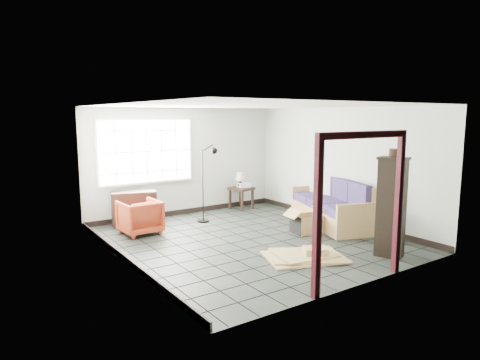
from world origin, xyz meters
TOP-DOWN VIEW (x-y plane):
  - ground at (0.00, 0.00)m, footprint 5.50×5.50m
  - room_shell at (0.00, 0.03)m, footprint 5.02×5.52m
  - window_panel at (-1.00, 2.70)m, footprint 2.32×0.08m
  - doorway_trim at (0.00, -2.70)m, footprint 1.80×0.08m
  - futon_sofa at (2.22, -0.08)m, footprint 1.58×2.47m
  - armchair at (-1.62, 1.61)m, footprint 0.79×0.74m
  - side_table at (1.44, 2.40)m, footprint 0.63×0.63m
  - table_lamp at (1.42, 2.43)m, footprint 0.30×0.30m
  - projector at (1.52, 2.40)m, footprint 0.35×0.29m
  - floor_lamp at (0.08, 1.73)m, footprint 0.50×0.31m
  - console_shelf at (-1.45, 2.40)m, footprint 1.03×0.61m
  - tall_shelf at (1.41, -2.17)m, footprint 0.49×0.56m
  - pot at (1.48, -2.13)m, footprint 0.21×0.21m
  - open_box at (1.28, -0.25)m, footprint 0.97×0.58m
  - cardboard_pile at (0.15, -1.44)m, footprint 1.56×1.33m

SIDE VIEW (x-z plane):
  - ground at x=0.00m, z-range 0.00..0.00m
  - cardboard_pile at x=0.15m, z-range -0.05..0.15m
  - open_box at x=1.28m, z-range -0.07..0.44m
  - futon_sofa at x=2.22m, z-range -0.14..0.88m
  - console_shelf at x=-1.45m, z-range 0.00..0.75m
  - armchair at x=-1.62m, z-range 0.00..0.77m
  - side_table at x=1.44m, z-range 0.19..0.76m
  - projector at x=1.52m, z-range 0.57..0.69m
  - table_lamp at x=1.42m, z-range 0.65..1.04m
  - tall_shelf at x=1.41m, z-range 0.02..1.74m
  - floor_lamp at x=0.08m, z-range 0.06..1.83m
  - doorway_trim at x=0.00m, z-range 0.28..2.48m
  - window_panel at x=-1.00m, z-range 0.84..2.36m
  - room_shell at x=0.00m, z-range 0.37..2.98m
  - pot at x=1.48m, z-range 1.72..1.86m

